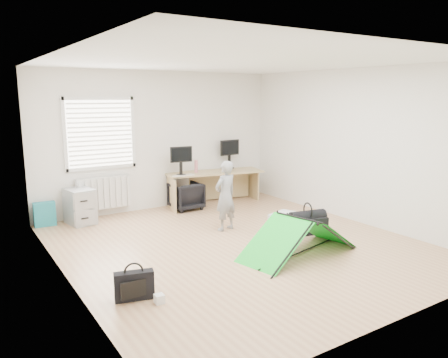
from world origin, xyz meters
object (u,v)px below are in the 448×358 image
storage_crate (284,221)px  monitor_right (229,158)px  desk (214,188)px  monitor_left (181,165)px  person (225,196)px  laptop_bag (134,286)px  office_chair (186,196)px  kite (299,236)px  duffel_bag (307,225)px  thermos (196,166)px  filing_cabinet (80,206)px

storage_crate → monitor_right: bearing=79.4°
desk → storage_crate: desk is taller
monitor_left → person: person is taller
desk → laptop_bag: size_ratio=4.64×
monitor_right → office_chair: bearing=-170.9°
kite → duffel_bag: (0.80, 0.66, -0.14)m
desk → office_chair: 0.72m
storage_crate → duffel_bag: storage_crate is taller
thermos → storage_crate: bearing=-79.5°
person → kite: person is taller
desk → monitor_left: bearing=-166.9°
monitor_left → monitor_right: bearing=17.0°
monitor_left → duffel_bag: 2.81m
person → laptop_bag: size_ratio=2.73×
filing_cabinet → storage_crate: bearing=-47.7°
person → kite: (0.24, -1.53, -0.32)m
monitor_right → kite: monitor_right is taller
monitor_right → storage_crate: 2.52m
filing_cabinet → person: bearing=-50.7°
office_chair → duffel_bag: size_ratio=0.96×
office_chair → laptop_bag: size_ratio=1.37×
office_chair → duffel_bag: 2.63m
monitor_right → duffel_bag: 2.83m
thermos → laptop_bag: (-2.67, -3.37, -0.65)m
desk → kite: size_ratio=1.15×
laptop_bag → filing_cabinet: bearing=100.3°
filing_cabinet → storage_crate: (2.80, -2.21, -0.18)m
filing_cabinet → monitor_right: (3.24, 0.14, 0.59)m
desk → office_chair: desk is taller
thermos → person: 1.84m
person → duffel_bag: 1.43m
person → monitor_right: bearing=-136.9°
storage_crate → filing_cabinet: bearing=141.7°
monitor_right → person: person is taller
desk → filing_cabinet: size_ratio=3.19×
thermos → monitor_left: bearing=-161.9°
thermos → laptop_bag: bearing=-128.4°
monitor_right → laptop_bag: size_ratio=1.09×
filing_cabinet → thermos: bearing=-7.9°
filing_cabinet → monitor_right: size_ratio=1.33×
monitor_right → thermos: monitor_right is taller
filing_cabinet → storage_crate: filing_cabinet is taller
thermos → office_chair: bearing=-150.3°
desk → laptop_bag: desk is taller
laptop_bag → office_chair: bearing=69.1°
filing_cabinet → duffel_bag: filing_cabinet is taller
kite → monitor_right: bearing=60.5°
monitor_right → duffel_bag: bearing=-99.0°
storage_crate → monitor_left: bearing=111.4°
monitor_right → person: size_ratio=0.40×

